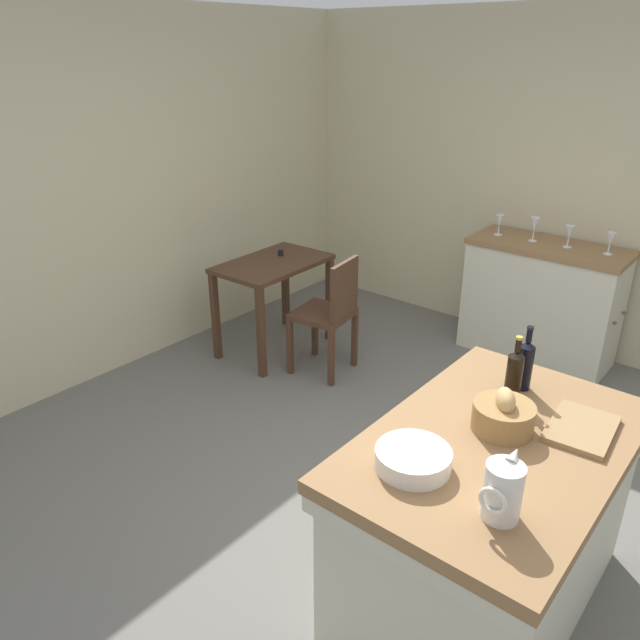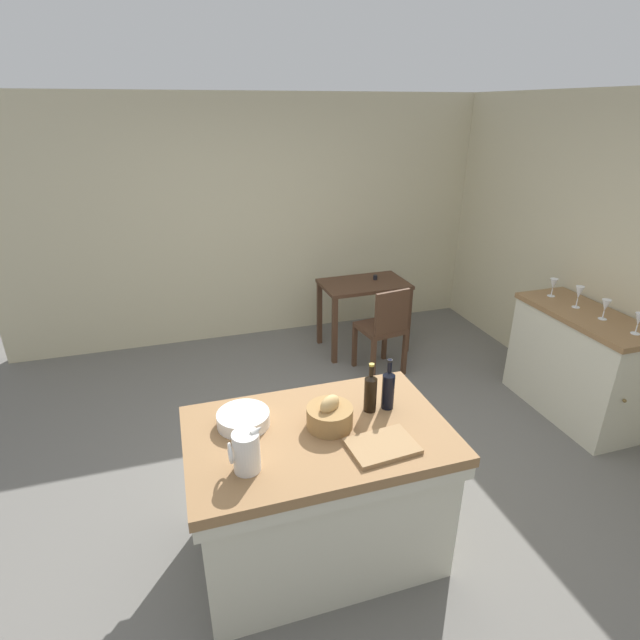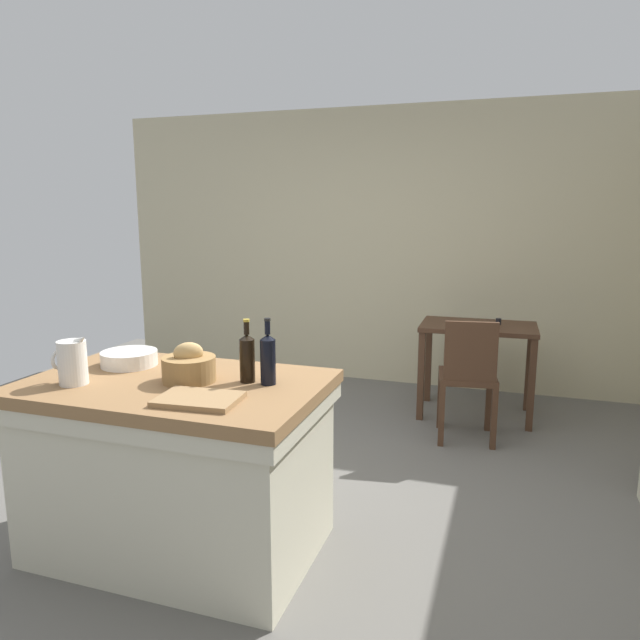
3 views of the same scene
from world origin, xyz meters
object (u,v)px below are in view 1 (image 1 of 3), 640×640
(wash_bowl, at_px, (413,459))
(bread_basket, at_px, (503,415))
(wine_bottle_dark, at_px, (525,364))
(wine_glass_far_left, at_px, (610,239))
(cutting_board, at_px, (581,428))
(writing_desk, at_px, (273,276))
(side_cabinet, at_px, (541,301))
(wooden_chair, at_px, (330,312))
(pitcher, at_px, (502,491))
(wine_bottle_amber, at_px, (514,373))
(wine_glass_middle, at_px, (535,225))
(wine_glass_right, at_px, (500,221))
(island_table, at_px, (487,516))
(wine_glass_left, at_px, (569,233))

(wash_bowl, relative_size, bread_basket, 1.14)
(bread_basket, height_order, wine_bottle_dark, wine_bottle_dark)
(wine_glass_far_left, bearing_deg, cutting_board, -165.64)
(writing_desk, xyz_separation_m, cutting_board, (-0.98, -2.69, 0.25))
(writing_desk, xyz_separation_m, wash_bowl, (-1.63, -2.28, 0.27))
(side_cabinet, distance_m, wooden_chair, 1.69)
(wine_glass_far_left, bearing_deg, wooden_chair, 130.84)
(pitcher, distance_m, wine_bottle_amber, 0.81)
(wine_glass_middle, relative_size, wine_glass_right, 1.15)
(island_table, relative_size, wooden_chair, 1.55)
(island_table, relative_size, bread_basket, 5.61)
(island_table, bearing_deg, wine_bottle_amber, 15.86)
(wine_glass_left, bearing_deg, wine_glass_right, 92.90)
(pitcher, xyz_separation_m, wine_glass_right, (2.91, 1.36, 0.07))
(writing_desk, relative_size, wine_bottle_dark, 2.93)
(pitcher, height_order, wash_bowl, pitcher)
(wine_bottle_dark, distance_m, wine_glass_far_left, 2.11)
(wine_glass_middle, height_order, wine_glass_right, wine_glass_middle)
(wooden_chair, distance_m, cutting_board, 2.33)
(island_table, bearing_deg, pitcher, -154.96)
(bread_basket, bearing_deg, wine_glass_right, 25.30)
(writing_desk, bearing_deg, wine_bottle_amber, -111.25)
(wine_glass_far_left, bearing_deg, wine_glass_middle, 93.17)
(cutting_board, bearing_deg, writing_desk, 69.88)
(cutting_board, height_order, wine_glass_right, wine_glass_right)
(side_cabinet, bearing_deg, wine_glass_right, 92.47)
(wooden_chair, distance_m, wine_bottle_amber, 2.03)
(wine_glass_right, bearing_deg, pitcher, -154.97)
(bread_basket, bearing_deg, wine_glass_left, 13.98)
(writing_desk, relative_size, wine_glass_right, 5.67)
(wooden_chair, distance_m, wine_glass_right, 1.54)
(bread_basket, bearing_deg, wooden_chair, 57.78)
(wine_bottle_amber, bearing_deg, pitcher, -158.95)
(wash_bowl, relative_size, wine_bottle_amber, 0.95)
(wine_bottle_amber, distance_m, wine_glass_middle, 2.31)
(wine_glass_middle, xyz_separation_m, wine_glass_right, (-0.01, 0.27, -0.02))
(wash_bowl, height_order, cutting_board, wash_bowl)
(pitcher, relative_size, wash_bowl, 0.86)
(wine_glass_left, bearing_deg, wine_glass_middle, 93.08)
(side_cabinet, xyz_separation_m, writing_desk, (-1.26, 1.70, 0.16))
(island_table, xyz_separation_m, writing_desk, (1.25, 2.45, 0.16))
(wash_bowl, bearing_deg, bread_basket, -18.64)
(writing_desk, height_order, pitcher, pitcher)
(cutting_board, xyz_separation_m, wine_glass_middle, (2.24, 1.13, 0.18))
(pitcher, bearing_deg, wine_glass_far_left, 10.32)
(writing_desk, bearing_deg, wooden_chair, -92.35)
(wine_glass_far_left, relative_size, wine_glass_right, 1.00)
(cutting_board, relative_size, wine_glass_right, 2.12)
(wine_glass_left, bearing_deg, cutting_board, -158.97)
(bread_basket, xyz_separation_m, wine_glass_right, (2.42, 1.14, 0.11))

